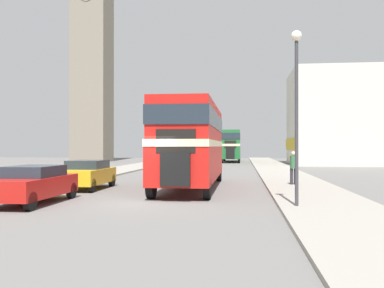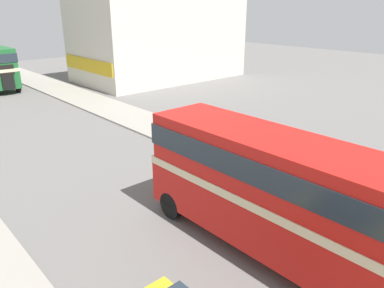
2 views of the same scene
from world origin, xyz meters
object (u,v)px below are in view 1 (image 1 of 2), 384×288
(double_decker_bus, at_px, (192,139))
(car_parked_mid, at_px, (87,174))
(bus_distant, at_px, (231,143))
(car_parked_near, at_px, (32,184))
(church_tower, at_px, (92,21))
(pedestrian_walking, at_px, (293,166))
(street_lamp, at_px, (297,91))

(double_decker_bus, bearing_deg, car_parked_mid, -168.62)
(bus_distant, height_order, car_parked_near, bus_distant)
(bus_distant, xyz_separation_m, church_tower, (-19.00, -0.74, 16.85))
(car_parked_near, bearing_deg, pedestrian_walking, 37.06)
(double_decker_bus, xyz_separation_m, street_lamp, (4.31, -6.76, 1.50))
(street_lamp, bearing_deg, bus_distant, 94.30)
(double_decker_bus, xyz_separation_m, car_parked_mid, (-5.09, -1.02, -1.72))
(pedestrian_walking, xyz_separation_m, church_tower, (-23.07, 33.90, 18.23))
(double_decker_bus, distance_m, car_parked_mid, 5.47)
(bus_distant, xyz_separation_m, pedestrian_walking, (4.07, -34.64, -1.38))
(bus_distant, bearing_deg, car_parked_near, -98.39)
(bus_distant, distance_m, pedestrian_walking, 34.90)
(double_decker_bus, height_order, car_parked_mid, double_decker_bus)
(bus_distant, distance_m, church_tower, 25.41)
(street_lamp, bearing_deg, car_parked_near, 177.95)
(pedestrian_walking, xyz_separation_m, street_lamp, (-0.85, -8.14, 2.86))
(street_lamp, bearing_deg, double_decker_bus, 122.49)
(double_decker_bus, height_order, pedestrian_walking, double_decker_bus)
(church_tower, bearing_deg, pedestrian_walking, -55.76)
(double_decker_bus, bearing_deg, bus_distant, 88.26)
(bus_distant, distance_m, car_parked_mid, 37.59)
(double_decker_bus, height_order, car_parked_near, double_decker_bus)
(street_lamp, bearing_deg, car_parked_mid, 148.60)
(bus_distant, xyz_separation_m, street_lamp, (3.21, -42.77, 1.48))
(car_parked_near, xyz_separation_m, church_tower, (-12.75, 41.69, 18.59))
(car_parked_near, distance_m, pedestrian_walking, 12.94)
(pedestrian_walking, bearing_deg, car_parked_mid, -166.85)
(church_tower, bearing_deg, car_parked_mid, -70.55)
(pedestrian_walking, bearing_deg, car_parked_near, -142.94)
(car_parked_near, bearing_deg, street_lamp, -2.05)
(double_decker_bus, bearing_deg, church_tower, 116.92)
(car_parked_near, height_order, church_tower, church_tower)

